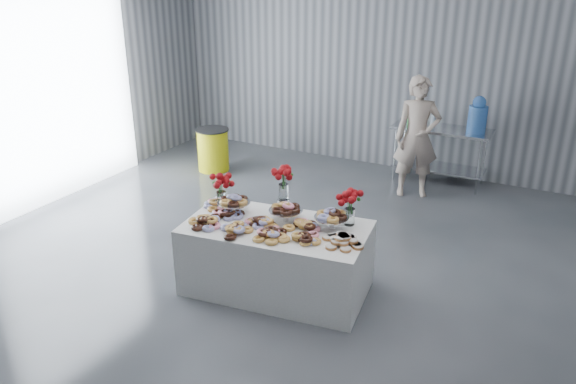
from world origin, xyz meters
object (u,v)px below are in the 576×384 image
(trash_barrel, at_px, (213,150))
(prep_table, at_px, (440,145))
(display_table, at_px, (276,258))
(water_jug, at_px, (478,116))
(person, at_px, (417,137))

(trash_barrel, bearing_deg, prep_table, 18.62)
(display_table, height_order, water_jug, water_jug)
(display_table, relative_size, prep_table, 1.27)
(prep_table, distance_m, person, 0.76)
(person, bearing_deg, prep_table, 50.19)
(display_table, bearing_deg, water_jug, 72.52)
(water_jug, distance_m, person, 1.01)
(display_table, xyz_separation_m, person, (0.55, 3.31, 0.52))
(prep_table, height_order, water_jug, water_jug)
(person, bearing_deg, display_table, -122.00)
(display_table, distance_m, person, 3.40)
(prep_table, bearing_deg, display_table, -100.73)
(prep_table, relative_size, water_jug, 2.71)
(person, bearing_deg, water_jug, 20.99)
(water_jug, height_order, person, person)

